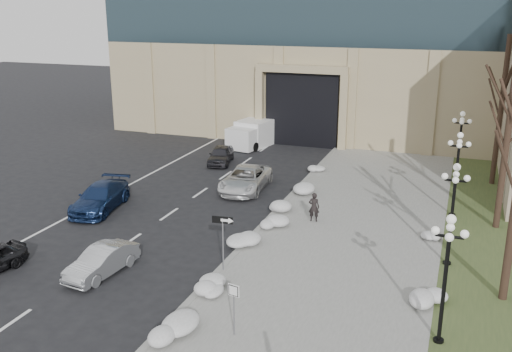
% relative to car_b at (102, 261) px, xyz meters
% --- Properties ---
extents(sidewalk, '(9.00, 40.00, 0.12)m').
position_rel_car_b_xyz_m(sidewalk, '(9.15, 7.51, -0.55)').
color(sidewalk, gray).
rests_on(sidewalk, ground).
extents(curb, '(0.30, 40.00, 0.14)m').
position_rel_car_b_xyz_m(curb, '(4.65, 7.51, -0.54)').
color(curb, gray).
rests_on(curb, ground).
extents(grass_strip, '(4.00, 40.00, 0.10)m').
position_rel_car_b_xyz_m(grass_strip, '(15.65, 7.51, -0.56)').
color(grass_strip, '#384A25').
rests_on(grass_strip, ground).
extents(car_b, '(1.71, 3.85, 1.23)m').
position_rel_car_b_xyz_m(car_b, '(0.00, 0.00, 0.00)').
color(car_b, '#ABAFB3').
rests_on(car_b, ground).
extents(car_c, '(2.87, 5.27, 1.45)m').
position_rel_car_b_xyz_m(car_c, '(-4.86, 6.86, 0.11)').
color(car_c, navy).
rests_on(car_c, ground).
extents(car_d, '(2.78, 5.37, 1.45)m').
position_rel_car_b_xyz_m(car_d, '(1.58, 13.04, 0.11)').
color(car_d, silver).
rests_on(car_d, ground).
extents(car_e, '(2.32, 4.02, 1.29)m').
position_rel_car_b_xyz_m(car_e, '(-2.37, 18.22, 0.03)').
color(car_e, '#2E2E33').
rests_on(car_e, ground).
extents(pedestrian, '(0.63, 0.46, 1.59)m').
position_rel_car_b_xyz_m(pedestrian, '(7.04, 8.99, 0.30)').
color(pedestrian, black).
rests_on(pedestrian, sidewalk).
extents(box_truck, '(3.44, 6.95, 2.11)m').
position_rel_car_b_xyz_m(box_truck, '(-1.86, 24.86, 0.41)').
color(box_truck, silver).
rests_on(box_truck, ground).
extents(one_way_sign, '(0.97, 0.28, 2.60)m').
position_rel_car_b_xyz_m(one_way_sign, '(4.99, 2.00, 1.53)').
color(one_way_sign, slate).
rests_on(one_way_sign, ground).
extents(keep_sign, '(0.44, 0.12, 2.07)m').
position_rel_car_b_xyz_m(keep_sign, '(7.21, -2.57, 0.91)').
color(keep_sign, slate).
rests_on(keep_sign, ground).
extents(snow_clump_b, '(1.10, 1.60, 0.36)m').
position_rel_car_b_xyz_m(snow_clump_b, '(5.01, -3.43, -0.31)').
color(snow_clump_b, silver).
rests_on(snow_clump_b, sidewalk).
extents(snow_clump_c, '(1.10, 1.60, 0.36)m').
position_rel_car_b_xyz_m(snow_clump_c, '(5.24, 0.14, -0.31)').
color(snow_clump_c, silver).
rests_on(snow_clump_c, sidewalk).
extents(snow_clump_d, '(1.10, 1.60, 0.36)m').
position_rel_car_b_xyz_m(snow_clump_d, '(4.82, 4.90, -0.31)').
color(snow_clump_d, silver).
rests_on(snow_clump_d, sidewalk).
extents(snow_clump_e, '(1.10, 1.60, 0.36)m').
position_rel_car_b_xyz_m(snow_clump_e, '(4.90, 10.04, -0.31)').
color(snow_clump_e, silver).
rests_on(snow_clump_e, sidewalk).
extents(snow_clump_f, '(1.10, 1.60, 0.36)m').
position_rel_car_b_xyz_m(snow_clump_f, '(5.16, 13.46, -0.31)').
color(snow_clump_f, silver).
rests_on(snow_clump_f, sidewalk).
extents(snow_clump_g, '(1.10, 1.60, 0.36)m').
position_rel_car_b_xyz_m(snow_clump_g, '(4.99, 18.44, -0.31)').
color(snow_clump_g, silver).
rests_on(snow_clump_g, sidewalk).
extents(snow_clump_i, '(1.10, 1.60, 0.36)m').
position_rel_car_b_xyz_m(snow_clump_i, '(13.52, 2.22, -0.31)').
color(snow_clump_i, silver).
rests_on(snow_clump_i, sidewalk).
extents(snow_clump_j, '(1.10, 1.60, 0.36)m').
position_rel_car_b_xyz_m(snow_clump_j, '(13.12, 8.53, -0.31)').
color(snow_clump_j, silver).
rests_on(snow_clump_j, sidewalk).
extents(snow_clump_k, '(1.10, 1.60, 0.36)m').
position_rel_car_b_xyz_m(snow_clump_k, '(5.36, 7.21, -0.31)').
color(snow_clump_k, silver).
rests_on(snow_clump_k, sidewalk).
extents(lamppost_a, '(1.18, 1.18, 4.76)m').
position_rel_car_b_xyz_m(lamppost_a, '(13.95, -0.49, 2.46)').
color(lamppost_a, black).
rests_on(lamppost_a, ground).
extents(lamppost_b, '(1.18, 1.18, 4.76)m').
position_rel_car_b_xyz_m(lamppost_b, '(13.95, 6.01, 2.46)').
color(lamppost_b, black).
rests_on(lamppost_b, ground).
extents(lamppost_c, '(1.18, 1.18, 4.76)m').
position_rel_car_b_xyz_m(lamppost_c, '(13.95, 12.51, 2.46)').
color(lamppost_c, black).
rests_on(lamppost_c, ground).
extents(lamppost_d, '(1.18, 1.18, 4.76)m').
position_rel_car_b_xyz_m(lamppost_d, '(13.95, 19.01, 2.46)').
color(lamppost_d, black).
rests_on(lamppost_d, ground).
extents(tree_mid, '(3.20, 3.20, 8.50)m').
position_rel_car_b_xyz_m(tree_mid, '(16.15, 11.51, 4.89)').
color(tree_mid, black).
rests_on(tree_mid, ground).
extents(tree_far, '(3.20, 3.20, 9.50)m').
position_rel_car_b_xyz_m(tree_far, '(16.15, 19.51, 5.54)').
color(tree_far, black).
rests_on(tree_far, ground).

